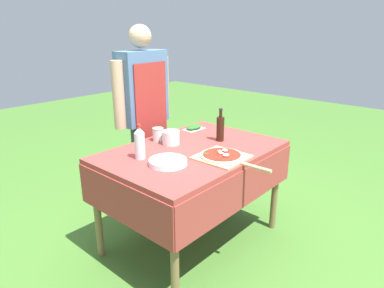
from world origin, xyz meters
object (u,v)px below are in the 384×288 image
(pizza_on_peel, at_px, (223,157))
(oil_bottle, at_px, (220,128))
(sauce_jar, at_px, (158,135))
(prep_table, at_px, (192,161))
(person_cook, at_px, (143,106))
(herb_container, at_px, (194,127))
(mixing_tub, at_px, (171,138))
(plate_stack, at_px, (168,162))
(water_bottle, at_px, (140,143))

(pizza_on_peel, xyz_separation_m, oil_bottle, (0.30, 0.25, 0.09))
(oil_bottle, height_order, sauce_jar, oil_bottle)
(prep_table, height_order, person_cook, person_cook)
(herb_container, distance_m, mixing_tub, 0.43)
(person_cook, bearing_deg, herb_container, 121.79)
(prep_table, bearing_deg, pizza_on_peel, -90.76)
(person_cook, xyz_separation_m, herb_container, (0.25, -0.37, -0.18))
(oil_bottle, height_order, plate_stack, oil_bottle)
(person_cook, xyz_separation_m, mixing_tub, (-0.16, -0.49, -0.14))
(prep_table, relative_size, plate_stack, 5.22)
(person_cook, relative_size, mixing_tub, 12.38)
(oil_bottle, distance_m, herb_container, 0.38)
(water_bottle, relative_size, sauce_jar, 2.32)
(herb_container, bearing_deg, prep_table, -140.26)
(herb_container, height_order, plate_stack, herb_container)
(prep_table, height_order, sauce_jar, sauce_jar)
(herb_container, bearing_deg, sauce_jar, 179.28)
(herb_container, height_order, mixing_tub, mixing_tub)
(person_cook, relative_size, plate_stack, 6.51)
(pizza_on_peel, bearing_deg, mixing_tub, 90.24)
(mixing_tub, bearing_deg, plate_stack, -138.10)
(person_cook, height_order, plate_stack, person_cook)
(pizza_on_peel, distance_m, oil_bottle, 0.39)
(plate_stack, distance_m, sauce_jar, 0.50)
(pizza_on_peel, distance_m, plate_stack, 0.38)
(oil_bottle, relative_size, water_bottle, 1.07)
(prep_table, distance_m, sauce_jar, 0.36)
(person_cook, xyz_separation_m, pizza_on_peel, (-0.15, -0.97, -0.18))
(oil_bottle, bearing_deg, water_bottle, 165.48)
(plate_stack, relative_size, sauce_jar, 2.44)
(mixing_tub, bearing_deg, water_bottle, -170.75)
(oil_bottle, bearing_deg, prep_table, 173.64)
(person_cook, height_order, water_bottle, person_cook)
(plate_stack, bearing_deg, mixing_tub, 41.90)
(prep_table, distance_m, mixing_tub, 0.25)
(person_cook, height_order, pizza_on_peel, person_cook)
(herb_container, xyz_separation_m, sauce_jar, (-0.42, 0.01, 0.03))
(prep_table, relative_size, person_cook, 0.80)
(mixing_tub, relative_size, plate_stack, 0.53)
(water_bottle, relative_size, herb_container, 1.25)
(pizza_on_peel, xyz_separation_m, water_bottle, (-0.37, 0.42, 0.10))
(person_cook, xyz_separation_m, sauce_jar, (-0.17, -0.36, -0.15))
(plate_stack, bearing_deg, pizza_on_peel, -32.62)
(sauce_jar, bearing_deg, prep_table, -85.04)
(person_cook, distance_m, oil_bottle, 0.74)
(oil_bottle, xyz_separation_m, mixing_tub, (-0.31, 0.23, -0.05))
(oil_bottle, height_order, mixing_tub, oil_bottle)
(oil_bottle, bearing_deg, mixing_tub, 143.72)
(pizza_on_peel, distance_m, water_bottle, 0.57)
(oil_bottle, height_order, water_bottle, oil_bottle)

